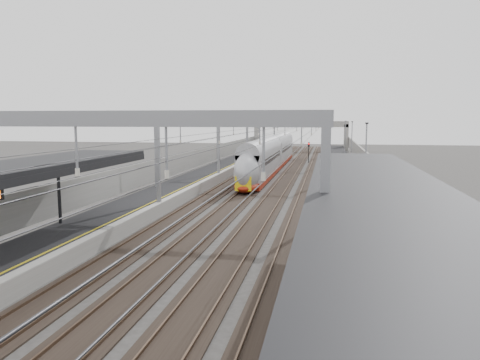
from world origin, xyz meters
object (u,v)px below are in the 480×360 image
at_px(overbridge, 301,128).
at_px(bench, 377,279).
at_px(signal_green, 263,146).
at_px(train, 270,158).

distance_m(overbridge, bench, 95.27).
bearing_deg(signal_green, bench, -78.83).
distance_m(train, bench, 48.97).
relative_size(bench, signal_green, 0.59).
xyz_separation_m(train, bench, (9.71, -47.99, -0.34)).
relative_size(overbridge, signal_green, 6.33).
xyz_separation_m(train, signal_green, (-3.70, 19.89, 0.45)).
distance_m(overbridge, signal_green, 27.60).
height_order(bench, signal_green, signal_green).
xyz_separation_m(overbridge, signal_green, (-5.20, -26.95, -2.89)).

